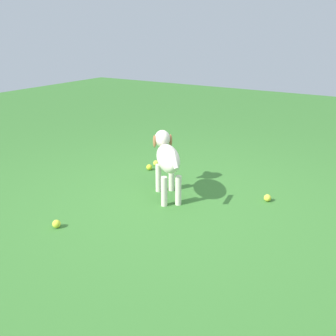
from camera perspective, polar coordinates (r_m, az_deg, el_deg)
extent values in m
plane|color=#38722D|center=(3.43, 1.46, -5.90)|extent=(14.00, 14.00, 0.00)
ellipsoid|color=silver|center=(3.49, 0.00, 1.43)|extent=(0.51, 0.49, 0.23)
cylinder|color=silver|center=(3.72, -1.42, -1.47)|extent=(0.05, 0.05, 0.27)
cylinder|color=silver|center=(3.74, 0.51, -1.35)|extent=(0.05, 0.05, 0.27)
cylinder|color=silver|center=(3.42, -0.56, -3.46)|extent=(0.05, 0.05, 0.27)
cylinder|color=silver|center=(3.44, 1.53, -3.31)|extent=(0.05, 0.05, 0.27)
ellipsoid|color=silver|center=(3.75, -0.83, 4.35)|extent=(0.22, 0.22, 0.17)
ellipsoid|color=#9E663D|center=(3.83, -1.01, 4.34)|extent=(0.14, 0.13, 0.07)
sphere|color=black|center=(3.88, -1.14, 4.55)|extent=(0.03, 0.03, 0.03)
ellipsoid|color=#9E663D|center=(3.74, -2.00, 3.95)|extent=(0.06, 0.06, 0.12)
ellipsoid|color=#9E663D|center=(3.76, 0.39, 4.07)|extent=(0.06, 0.06, 0.12)
cylinder|color=silver|center=(3.17, 1.00, 1.11)|extent=(0.15, 0.14, 0.13)
sphere|color=#C3D22B|center=(4.32, -2.77, 0.11)|extent=(0.07, 0.07, 0.07)
sphere|color=#D3D23A|center=(3.66, 14.43, -4.29)|extent=(0.07, 0.07, 0.07)
sphere|color=#C9D23C|center=(4.44, -1.78, 0.71)|extent=(0.07, 0.07, 0.07)
sphere|color=#CFDB37|center=(3.22, -16.09, -7.91)|extent=(0.07, 0.07, 0.07)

